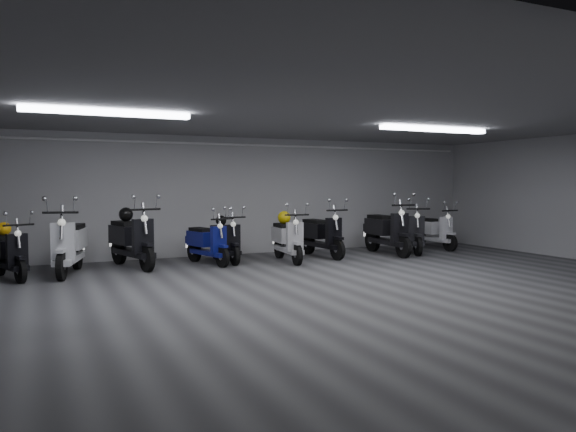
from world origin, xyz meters
name	(u,v)px	position (x,y,z in m)	size (l,w,h in m)	color
floor	(320,293)	(0.00, 0.00, -0.01)	(14.00, 10.00, 0.01)	#3C3C3F
ceiling	(321,111)	(0.00, 0.00, 2.80)	(14.00, 10.00, 0.01)	slate
back_wall	(221,196)	(0.00, 5.00, 1.40)	(14.00, 0.01, 2.80)	#A3A3A5
fluor_strip_left	(108,113)	(-3.00, 1.00, 2.74)	(2.40, 0.18, 0.08)	white
fluor_strip_right	(434,129)	(3.00, 1.00, 2.74)	(2.40, 0.18, 0.08)	white
conduit	(222,144)	(0.00, 4.92, 2.62)	(0.05, 0.05, 13.60)	white
scooter_1	(9,245)	(-4.45, 3.36, 0.62)	(0.56, 1.67, 1.24)	black
scooter_2	(69,235)	(-3.44, 3.47, 0.74)	(0.66, 1.99, 1.48)	silver
scooter_3	(132,231)	(-2.25, 3.83, 0.75)	(0.67, 2.01, 1.49)	black
scooter_4	(208,236)	(-0.74, 3.63, 0.61)	(0.55, 1.64, 1.22)	navy
scooter_5	(225,234)	(-0.30, 3.83, 0.62)	(0.56, 1.67, 1.24)	black
scooter_6	(288,232)	(0.95, 3.30, 0.65)	(0.58, 1.75, 1.31)	silver
scooter_7	(322,227)	(2.00, 3.68, 0.69)	(0.62, 1.85, 1.38)	black
scooter_8	(387,223)	(3.61, 3.40, 0.75)	(0.67, 2.02, 1.50)	black
scooter_9	(411,225)	(4.35, 3.47, 0.69)	(0.62, 1.85, 1.37)	black
scooter_10	(434,225)	(5.36, 3.83, 0.63)	(0.57, 1.71, 1.27)	white
helmet_0	(284,217)	(0.98, 3.54, 0.95)	(0.29, 0.29, 0.29)	gold
helmet_1	(4,229)	(-4.53, 3.58, 0.89)	(0.24, 0.24, 0.24)	#F9A90E
helmet_2	(221,221)	(-0.31, 4.06, 0.89)	(0.23, 0.23, 0.23)	black
helmet_3	(126,214)	(-2.33, 4.10, 1.07)	(0.29, 0.29, 0.29)	black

